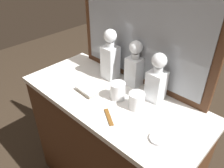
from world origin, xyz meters
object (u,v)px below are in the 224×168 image
crystal_tumbler_rear (136,101)px  porcelain_dish (159,138)px  silver_brush_right (86,91)px  crystal_tumbler_front (118,91)px  crystal_decanter_front (135,68)px  crystal_decanter_far_right (110,59)px  crystal_decanter_rear (156,82)px  tortoiseshell_comb (109,117)px

crystal_tumbler_rear → porcelain_dish: bearing=-26.4°
silver_brush_right → crystal_tumbler_front: bearing=29.4°
crystal_decanter_front → silver_brush_right: crystal_decanter_front is taller
crystal_decanter_far_right → porcelain_dish: bearing=-23.9°
crystal_tumbler_front → crystal_decanter_rear: bearing=41.4°
silver_brush_right → crystal_decanter_rear: bearing=35.7°
tortoiseshell_comb → crystal_tumbler_front: bearing=117.4°
crystal_decanter_rear → crystal_decanter_front: (-0.17, 0.04, 0.00)m
tortoiseshell_comb → crystal_tumbler_rear: bearing=72.2°
crystal_decanter_front → crystal_decanter_rear: bearing=-11.9°
crystal_decanter_far_right → crystal_tumbler_front: bearing=-35.6°
porcelain_dish → tortoiseshell_comb: bearing=-169.2°
crystal_decanter_far_right → crystal_tumbler_front: size_ratio=3.32×
crystal_decanter_front → crystal_tumbler_front: size_ratio=2.93×
tortoiseshell_comb → silver_brush_right: bearing=166.2°
crystal_decanter_front → porcelain_dish: 0.45m
crystal_decanter_front → silver_brush_right: (-0.13, -0.26, -0.10)m
crystal_decanter_front → crystal_tumbler_rear: crystal_decanter_front is taller
crystal_decanter_far_right → silver_brush_right: 0.24m
crystal_decanter_far_right → tortoiseshell_comb: (0.25, -0.27, -0.12)m
crystal_decanter_far_right → crystal_decanter_rear: crystal_decanter_far_right is taller
crystal_decanter_rear → tortoiseshell_comb: size_ratio=2.36×
silver_brush_right → tortoiseshell_comb: bearing=-13.8°
crystal_decanter_front → crystal_tumbler_front: (0.02, -0.17, -0.07)m
porcelain_dish → crystal_tumbler_front: bearing=163.4°
crystal_decanter_rear → crystal_tumbler_front: size_ratio=2.89×
crystal_decanter_far_right → crystal_tumbler_rear: 0.33m
porcelain_dish → crystal_decanter_rear: bearing=128.3°
crystal_decanter_rear → silver_brush_right: 0.39m
crystal_decanter_rear → tortoiseshell_comb: 0.31m
crystal_decanter_far_right → crystal_decanter_rear: (0.32, 0.00, -0.02)m
crystal_decanter_far_right → crystal_decanter_front: crystal_decanter_far_right is taller
crystal_decanter_far_right → crystal_decanter_rear: bearing=0.9°
crystal_decanter_front → silver_brush_right: size_ratio=2.00×
crystal_tumbler_rear → crystal_tumbler_front: bearing=-178.3°
silver_brush_right → porcelain_dish: bearing=-1.1°
crystal_decanter_rear → crystal_tumbler_rear: 0.15m
crystal_decanter_rear → silver_brush_right: bearing=-144.3°
crystal_decanter_rear → tortoiseshell_comb: crystal_decanter_rear is taller
crystal_decanter_front → tortoiseshell_comb: (0.10, -0.31, -0.11)m
porcelain_dish → tortoiseshell_comb: size_ratio=0.73×
crystal_decanter_front → tortoiseshell_comb: bearing=-72.3°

